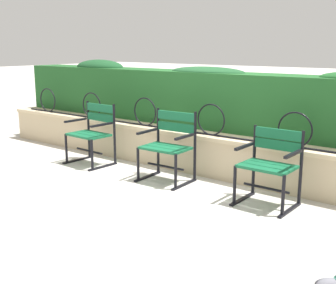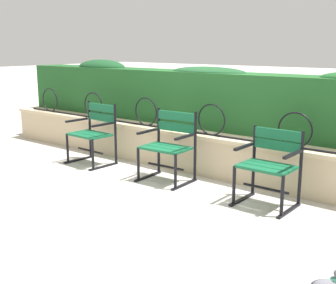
{
  "view_description": "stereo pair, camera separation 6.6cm",
  "coord_description": "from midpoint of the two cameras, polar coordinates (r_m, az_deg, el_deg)",
  "views": [
    {
      "loc": [
        3.22,
        -4.08,
        1.7
      ],
      "look_at": [
        0.0,
        0.05,
        0.55
      ],
      "focal_mm": 46.99,
      "sensor_mm": 36.0,
      "label": 1
    },
    {
      "loc": [
        3.27,
        -4.04,
        1.7
      ],
      "look_at": [
        0.0,
        0.05,
        0.55
      ],
      "focal_mm": 46.99,
      "sensor_mm": 36.0,
      "label": 2
    }
  ],
  "objects": [
    {
      "name": "park_chair_centre",
      "position": [
        5.59,
        0.48,
        -0.29
      ],
      "size": [
        0.64,
        0.55,
        0.9
      ],
      "color": "#145B38",
      "rests_on": "ground"
    },
    {
      "name": "park_chair_left",
      "position": [
        6.51,
        -9.32,
        1.33
      ],
      "size": [
        0.64,
        0.54,
        0.89
      ],
      "color": "#145B38",
      "rests_on": "ground"
    },
    {
      "name": "park_chair_right",
      "position": [
        4.87,
        13.45,
        -2.78
      ],
      "size": [
        0.6,
        0.52,
        0.83
      ],
      "color": "#145B38",
      "rests_on": "ground"
    },
    {
      "name": "stone_wall",
      "position": [
        6.0,
        4.66,
        -1.36
      ],
      "size": [
        7.96,
        0.41,
        0.55
      ],
      "color": "tan",
      "rests_on": "ground"
    },
    {
      "name": "hedge_row",
      "position": [
        6.28,
        6.82,
        5.69
      ],
      "size": [
        7.8,
        0.58,
        0.92
      ],
      "color": "#1E5123",
      "rests_on": "stone_wall"
    },
    {
      "name": "ground_plane",
      "position": [
        5.47,
        0.01,
        -5.72
      ],
      "size": [
        60.0,
        60.0,
        0.0
      ],
      "primitive_type": "plane",
      "color": "#BCB7AD"
    },
    {
      "name": "iron_arch_fence",
      "position": [
        6.02,
        1.92,
        3.08
      ],
      "size": [
        7.41,
        0.02,
        0.42
      ],
      "color": "black",
      "rests_on": "stone_wall"
    }
  ]
}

